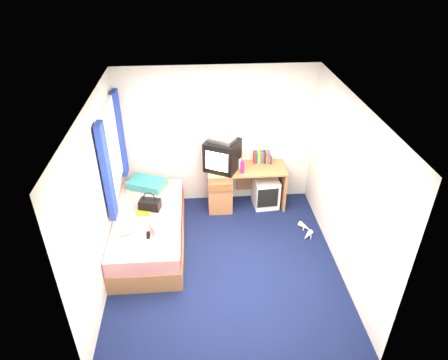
{
  "coord_description": "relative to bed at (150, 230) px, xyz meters",
  "views": [
    {
      "loc": [
        -0.34,
        -4.27,
        4.05
      ],
      "look_at": [
        0.04,
        0.7,
        0.98
      ],
      "focal_mm": 32.0,
      "sensor_mm": 36.0,
      "label": 1
    }
  ],
  "objects": [
    {
      "name": "storage_cube",
      "position": [
        1.91,
        0.91,
        -0.01
      ],
      "size": [
        0.45,
        0.45,
        0.52
      ],
      "primitive_type": "cube",
      "rotation": [
        0.0,
        0.0,
        0.09
      ],
      "color": "white",
      "rests_on": "ground"
    },
    {
      "name": "white_heels",
      "position": [
        2.44,
        0.08,
        -0.23
      ],
      "size": [
        0.22,
        0.45,
        0.09
      ],
      "color": "white",
      "rests_on": "ground"
    },
    {
      "name": "water_bottle",
      "position": [
        -0.23,
        -0.4,
        0.31
      ],
      "size": [
        0.21,
        0.14,
        0.07
      ],
      "primitive_type": "cylinder",
      "rotation": [
        0.0,
        1.57,
        0.36
      ],
      "color": "silver",
      "rests_on": "bed"
    },
    {
      "name": "room_shell",
      "position": [
        1.1,
        -0.5,
        1.18
      ],
      "size": [
        3.4,
        3.4,
        3.4
      ],
      "color": "white",
      "rests_on": "ground"
    },
    {
      "name": "desk",
      "position": [
        1.29,
        0.93,
        0.14
      ],
      "size": [
        1.3,
        0.55,
        0.75
      ],
      "color": "#AF7649",
      "rests_on": "ground"
    },
    {
      "name": "magazine",
      "position": [
        -0.07,
        0.13,
        0.28
      ],
      "size": [
        0.23,
        0.29,
        0.01
      ],
      "primitive_type": "cube",
      "rotation": [
        0.0,
        0.0,
        -0.05
      ],
      "color": "#CBED1A",
      "rests_on": "bed"
    },
    {
      "name": "book_row",
      "position": [
        1.84,
        1.1,
        0.58
      ],
      "size": [
        0.27,
        0.13,
        0.2
      ],
      "color": "maroon",
      "rests_on": "desk"
    },
    {
      "name": "colour_swatch_fan",
      "position": [
        0.04,
        -0.55,
        0.28
      ],
      "size": [
        0.22,
        0.16,
        0.01
      ],
      "primitive_type": "cube",
      "rotation": [
        0.0,
        0.0,
        -0.48
      ],
      "color": "gold",
      "rests_on": "bed"
    },
    {
      "name": "pink_water_bottle",
      "position": [
        1.47,
        0.77,
        0.58
      ],
      "size": [
        0.08,
        0.08,
        0.21
      ],
      "primitive_type": "cylinder",
      "rotation": [
        0.0,
        0.0,
        -0.22
      ],
      "color": "#D31D6E",
      "rests_on": "desk"
    },
    {
      "name": "ground",
      "position": [
        1.1,
        -0.5,
        -0.27
      ],
      "size": [
        3.4,
        3.4,
        0.0
      ],
      "primitive_type": "plane",
      "color": "#0C1438",
      "rests_on": "ground"
    },
    {
      "name": "pillow",
      "position": [
        -0.07,
        0.78,
        0.33
      ],
      "size": [
        0.67,
        0.56,
        0.13
      ],
      "primitive_type": "cube",
      "rotation": [
        0.0,
        0.0,
        -0.39
      ],
      "color": "#1A56AD",
      "rests_on": "bed"
    },
    {
      "name": "window_assembly",
      "position": [
        -0.45,
        0.4,
        1.15
      ],
      "size": [
        0.11,
        1.42,
        1.4
      ],
      "color": "silver",
      "rests_on": "room_shell"
    },
    {
      "name": "handbag",
      "position": [
        0.02,
        0.17,
        0.36
      ],
      "size": [
        0.34,
        0.24,
        0.29
      ],
      "rotation": [
        0.0,
        0.0,
        -0.25
      ],
      "color": "black",
      "rests_on": "bed"
    },
    {
      "name": "crt_tv",
      "position": [
        1.16,
        0.93,
        0.73
      ],
      "size": [
        0.66,
        0.64,
        0.5
      ],
      "rotation": [
        0.0,
        0.0,
        -0.47
      ],
      "color": "black",
      "rests_on": "desk"
    },
    {
      "name": "picture_frame",
      "position": [
        1.98,
        1.06,
        0.55
      ],
      "size": [
        0.03,
        0.12,
        0.14
      ],
      "primitive_type": "cube",
      "rotation": [
        0.0,
        0.0,
        0.11
      ],
      "color": "black",
      "rests_on": "desk"
    },
    {
      "name": "remote_control",
      "position": [
        0.05,
        -0.48,
        0.28
      ],
      "size": [
        0.07,
        0.16,
        0.02
      ],
      "primitive_type": "cube",
      "rotation": [
        0.0,
        0.0,
        0.1
      ],
      "color": "black",
      "rests_on": "bed"
    },
    {
      "name": "aerosol_can",
      "position": [
        1.45,
        0.93,
        0.57
      ],
      "size": [
        0.06,
        0.06,
        0.18
      ],
      "primitive_type": "cylinder",
      "rotation": [
        0.0,
        0.0,
        -0.24
      ],
      "color": "white",
      "rests_on": "desk"
    },
    {
      "name": "towel",
      "position": [
        0.26,
        -0.31,
        0.33
      ],
      "size": [
        0.41,
        0.38,
        0.11
      ],
      "primitive_type": "cube",
      "rotation": [
        0.0,
        0.0,
        0.37
      ],
      "color": "silver",
      "rests_on": "bed"
    },
    {
      "name": "vcr",
      "position": [
        1.17,
        0.94,
        1.02
      ],
      "size": [
        0.48,
        0.44,
        0.07
      ],
      "primitive_type": "cube",
      "rotation": [
        0.0,
        0.0,
        -0.55
      ],
      "color": "#B6B7B9",
      "rests_on": "crt_tv"
    },
    {
      "name": "bed",
      "position": [
        0.0,
        0.0,
        0.0
      ],
      "size": [
        1.01,
        2.0,
        0.54
      ],
      "color": "#AF7649",
      "rests_on": "ground"
    }
  ]
}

